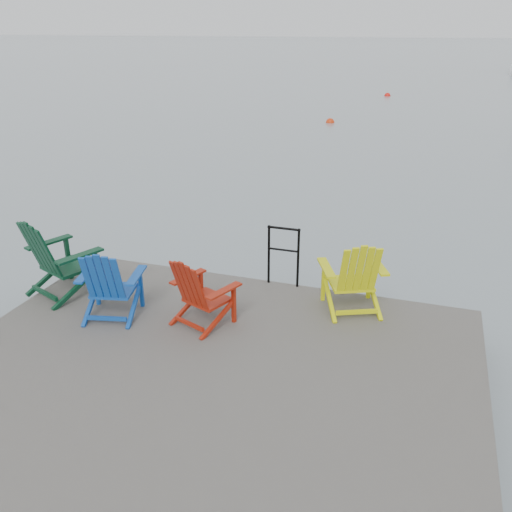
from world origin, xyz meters
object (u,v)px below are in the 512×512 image
(chair_green, at_px, (56,257))
(chair_blue, at_px, (109,283))
(handrail, at_px, (283,251))
(chair_red, at_px, (200,291))
(chair_yellow, at_px, (354,275))
(buoy_a, at_px, (330,123))
(buoy_b, at_px, (387,96))

(chair_green, height_order, chair_blue, chair_green)
(handrail, height_order, chair_blue, chair_blue)
(chair_red, bearing_deg, chair_green, -162.33)
(chair_green, height_order, chair_yellow, chair_green)
(handrail, relative_size, chair_blue, 0.92)
(chair_blue, xyz_separation_m, buoy_a, (-0.82, 19.06, -0.99))
(handrail, height_order, buoy_a, handrail)
(chair_green, xyz_separation_m, chair_blue, (1.04, -0.34, -0.08))
(chair_red, relative_size, buoy_b, 2.46)
(handrail, bearing_deg, buoy_a, 98.73)
(handrail, distance_m, chair_green, 3.18)
(chair_green, relative_size, chair_red, 1.23)
(chair_blue, relative_size, chair_red, 1.05)
(buoy_b, bearing_deg, chair_green, -93.24)
(handrail, relative_size, buoy_b, 2.38)
(buoy_a, bearing_deg, handrail, -81.27)
(chair_green, bearing_deg, chair_blue, 3.60)
(handrail, relative_size, buoy_a, 2.34)
(chair_green, distance_m, chair_red, 2.23)
(chair_blue, bearing_deg, buoy_b, 75.46)
(handrail, relative_size, chair_green, 0.79)
(buoy_b, bearing_deg, chair_blue, -91.20)
(chair_yellow, distance_m, buoy_b, 28.83)
(chair_blue, xyz_separation_m, chair_yellow, (2.96, 1.15, 0.03))
(handrail, distance_m, chair_blue, 2.47)
(chair_green, height_order, chair_red, chair_green)
(chair_red, relative_size, chair_yellow, 0.90)
(handrail, height_order, chair_red, chair_red)
(chair_red, bearing_deg, chair_blue, -149.09)
(chair_blue, height_order, buoy_a, chair_blue)
(chair_green, distance_m, buoy_a, 18.75)
(handrail, distance_m, chair_yellow, 1.19)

